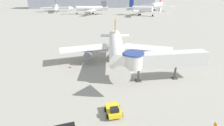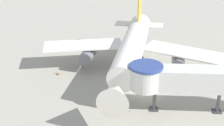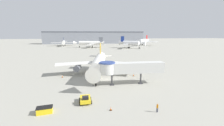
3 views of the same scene
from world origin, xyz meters
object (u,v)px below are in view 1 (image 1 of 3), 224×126
object	(u,v)px
background_jet_gray_tail	(90,8)
background_jet_red_tail	(156,5)
background_jet_navy_tail	(56,7)
background_jet_blue_tail	(142,9)
pushback_tug_yellow	(113,110)
ground_crew_marshaller	(215,126)
jet_bridge	(159,59)
traffic_cone_port_wing	(70,66)
main_airplane	(116,48)
traffic_cone_starboard_wing	(161,63)

from	to	relation	value
background_jet_gray_tail	background_jet_red_tail	world-z (taller)	background_jet_red_tail
background_jet_navy_tail	background_jet_blue_tail	world-z (taller)	background_jet_blue_tail
pushback_tug_yellow	ground_crew_marshaller	size ratio (longest dim) A/B	2.06
background_jet_navy_tail	background_jet_gray_tail	bearing A→B (deg)	-46.83
jet_bridge	traffic_cone_port_wing	size ratio (longest dim) A/B	24.52
ground_crew_marshaller	background_jet_red_tail	bearing A→B (deg)	-81.31
main_airplane	background_jet_blue_tail	world-z (taller)	background_jet_blue_tail
main_airplane	jet_bridge	size ratio (longest dim) A/B	1.68
jet_bridge	background_jet_gray_tail	distance (m)	115.57
background_jet_navy_tail	background_jet_red_tail	size ratio (longest dim) A/B	0.97
jet_bridge	pushback_tug_yellow	size ratio (longest dim) A/B	5.21
jet_bridge	ground_crew_marshaller	world-z (taller)	jet_bridge
traffic_cone_starboard_wing	background_jet_navy_tail	bearing A→B (deg)	108.26
traffic_cone_port_wing	background_jet_navy_tail	distance (m)	131.10
background_jet_navy_tail	background_jet_gray_tail	xyz separation A→B (m)	(29.65, -23.41, 0.32)
ground_crew_marshaller	background_jet_red_tail	size ratio (longest dim) A/B	0.05
jet_bridge	background_jet_navy_tail	xyz separation A→B (m)	(-39.21, 138.58, -0.35)
background_jet_blue_tail	pushback_tug_yellow	bearing A→B (deg)	-164.49
jet_bridge	background_jet_blue_tail	xyz separation A→B (m)	(28.69, 101.64, 0.33)
main_airplane	pushback_tug_yellow	size ratio (longest dim) A/B	8.76
background_jet_navy_tail	background_jet_blue_tail	distance (m)	77.30
ground_crew_marshaller	pushback_tug_yellow	bearing A→B (deg)	3.88
main_airplane	jet_bridge	world-z (taller)	main_airplane
background_jet_navy_tail	background_jet_gray_tail	world-z (taller)	background_jet_gray_tail
background_jet_gray_tail	background_jet_red_tail	distance (m)	65.87
main_airplane	traffic_cone_starboard_wing	world-z (taller)	main_airplane
ground_crew_marshaller	background_jet_navy_tail	size ratio (longest dim) A/B	0.06
jet_bridge	ground_crew_marshaller	xyz separation A→B (m)	(1.66, -15.19, -3.64)
pushback_tug_yellow	traffic_cone_port_wing	bearing A→B (deg)	108.26
jet_bridge	main_airplane	bearing A→B (deg)	126.75
traffic_cone_starboard_wing	background_jet_blue_tail	world-z (taller)	background_jet_blue_tail
jet_bridge	traffic_cone_starboard_wing	bearing A→B (deg)	62.16
ground_crew_marshaller	background_jet_navy_tail	world-z (taller)	background_jet_navy_tail
main_airplane	pushback_tug_yellow	xyz separation A→B (m)	(-3.78, -19.27, -3.49)
jet_bridge	ground_crew_marshaller	distance (m)	15.71
jet_bridge	background_jet_gray_tail	xyz separation A→B (m)	(-9.56, 115.17, -0.03)
jet_bridge	background_jet_gray_tail	bearing A→B (deg)	95.13
traffic_cone_starboard_wing	background_jet_blue_tail	bearing A→B (deg)	75.32
pushback_tug_yellow	background_jet_navy_tail	xyz separation A→B (m)	(-28.36, 148.25, 3.51)
main_airplane	traffic_cone_starboard_wing	bearing A→B (deg)	-2.94
background_jet_blue_tail	traffic_cone_port_wing	bearing A→B (deg)	-171.99
traffic_cone_starboard_wing	traffic_cone_port_wing	world-z (taller)	traffic_cone_starboard_wing
traffic_cone_port_wing	traffic_cone_starboard_wing	bearing A→B (deg)	-4.23
jet_bridge	background_jet_blue_tail	size ratio (longest dim) A/B	0.71
pushback_tug_yellow	ground_crew_marshaller	xyz separation A→B (m)	(12.50, -5.52, 0.22)
ground_crew_marshaller	traffic_cone_starboard_wing	bearing A→B (deg)	-68.26
background_jet_gray_tail	background_jet_red_tail	bearing A→B (deg)	116.79
traffic_cone_starboard_wing	background_jet_navy_tail	world-z (taller)	background_jet_navy_tail
background_jet_navy_tail	background_jet_red_tail	xyz separation A→B (m)	(92.55, -3.86, 0.96)
main_airplane	background_jet_gray_tail	xyz separation A→B (m)	(-2.50, 105.57, 0.33)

